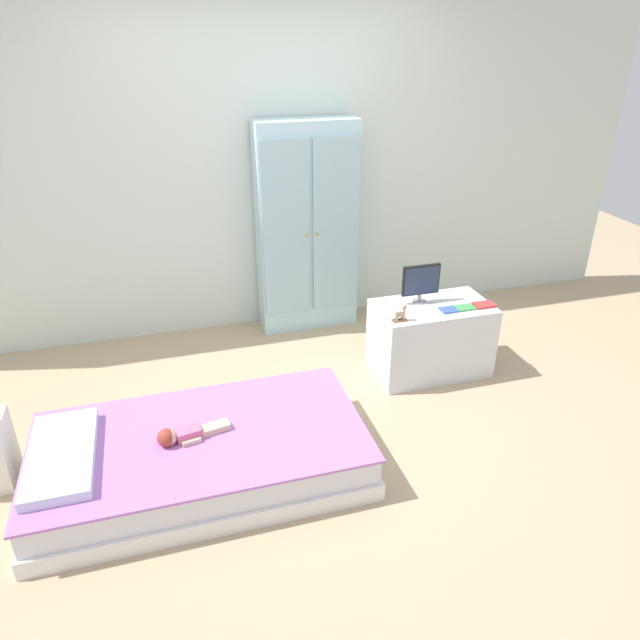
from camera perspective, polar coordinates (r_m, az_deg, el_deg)
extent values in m
cube|color=tan|center=(3.70, -0.18, -10.51)|extent=(10.00, 10.00, 0.02)
cube|color=silver|center=(4.56, -5.96, 15.55)|extent=(6.40, 0.05, 2.70)
cube|color=white|center=(3.38, -11.36, -13.91)|extent=(1.78, 0.95, 0.10)
cube|color=silver|center=(3.30, -11.56, -12.24)|extent=(1.74, 0.91, 0.15)
cube|color=#B270C6|center=(3.25, -11.69, -11.12)|extent=(1.77, 0.94, 0.02)
cube|color=silver|center=(3.29, -24.01, -12.00)|extent=(0.32, 0.69, 0.06)
cube|color=#D6668E|center=(3.22, -12.76, -10.83)|extent=(0.14, 0.10, 0.06)
cube|color=#DBB293|center=(3.27, -10.36, -10.19)|extent=(0.16, 0.07, 0.04)
cube|color=#DBB293|center=(3.24, -10.15, -10.54)|extent=(0.16, 0.07, 0.04)
cube|color=#DBB293|center=(3.28, -12.99, -10.55)|extent=(0.10, 0.04, 0.03)
cube|color=#DBB293|center=(3.19, -12.46, -11.60)|extent=(0.10, 0.04, 0.03)
sphere|color=#DBB293|center=(3.20, -14.63, -11.07)|extent=(0.09, 0.09, 0.09)
sphere|color=#9E3D2D|center=(3.20, -14.83, -11.08)|extent=(0.10, 0.10, 0.10)
cube|color=silver|center=(4.60, -1.30, 8.94)|extent=(0.77, 0.26, 1.64)
cube|color=#9DC0C9|center=(4.41, -3.29, 8.69)|extent=(0.36, 0.02, 1.35)
cube|color=#9DC0C9|center=(4.51, 1.57, 9.14)|extent=(0.36, 0.02, 1.35)
sphere|color=gold|center=(4.44, -1.26, 8.30)|extent=(0.02, 0.02, 0.02)
sphere|color=gold|center=(4.46, -0.26, 8.39)|extent=(0.02, 0.02, 0.02)
cube|color=silver|center=(4.19, 10.76, -1.77)|extent=(0.80, 0.46, 0.52)
cylinder|color=#99999E|center=(4.11, 9.69, 1.83)|extent=(0.10, 0.10, 0.01)
cylinder|color=#99999E|center=(4.10, 9.73, 2.21)|extent=(0.02, 0.02, 0.05)
cube|color=black|center=(4.04, 9.87, 3.91)|extent=(0.27, 0.02, 0.21)
cube|color=#28334C|center=(4.03, 9.95, 3.83)|extent=(0.25, 0.01, 0.19)
cube|color=#8E6642|center=(3.83, 7.70, 0.08)|extent=(0.10, 0.01, 0.01)
cube|color=#8E6642|center=(3.81, 7.87, -0.11)|extent=(0.10, 0.01, 0.01)
cube|color=tan|center=(3.80, 7.83, 0.62)|extent=(0.07, 0.03, 0.04)
cylinder|color=tan|center=(3.83, 8.06, 0.33)|extent=(0.01, 0.01, 0.02)
cylinder|color=tan|center=(3.81, 8.18, 0.20)|extent=(0.01, 0.01, 0.02)
cylinder|color=tan|center=(3.81, 7.43, 0.24)|extent=(0.01, 0.01, 0.02)
cylinder|color=tan|center=(3.79, 7.55, 0.11)|extent=(0.01, 0.01, 0.02)
cylinder|color=tan|center=(3.80, 8.24, 1.06)|extent=(0.02, 0.02, 0.02)
sphere|color=tan|center=(3.79, 8.26, 1.33)|extent=(0.03, 0.03, 0.03)
cube|color=blue|center=(4.02, 12.50, 0.98)|extent=(0.11, 0.09, 0.01)
cube|color=#429E51|center=(4.07, 14.02, 1.19)|extent=(0.13, 0.09, 0.01)
cube|color=#CC3838|center=(4.15, 15.77, 1.44)|extent=(0.14, 0.10, 0.02)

